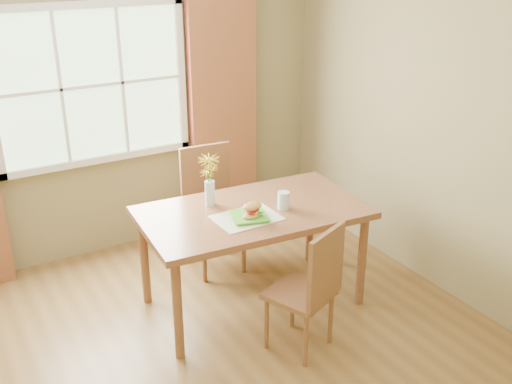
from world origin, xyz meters
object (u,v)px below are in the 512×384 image
object	(u,v)px
croissant_sandwich	(252,210)
flower_vase	(209,176)
chair_far	(211,202)
water_glass	(283,201)
dining_table	(253,219)
chair_near	(310,285)

from	to	relation	value
croissant_sandwich	flower_vase	xyz separation A→B (m)	(-0.14, 0.38, 0.16)
chair_far	water_glass	xyz separation A→B (m)	(0.19, -0.81, 0.28)
croissant_sandwich	water_glass	bearing A→B (deg)	0.43
dining_table	chair_near	bearing A→B (deg)	-83.26
water_glass	flower_vase	xyz separation A→B (m)	(-0.43, 0.33, 0.17)
dining_table	flower_vase	world-z (taller)	flower_vase
dining_table	croissant_sandwich	xyz separation A→B (m)	(-0.09, -0.15, 0.16)
chair_near	water_glass	size ratio (longest dim) A/B	7.17
dining_table	chair_far	xyz separation A→B (m)	(0.01, 0.71, -0.14)
chair_far	croissant_sandwich	size ratio (longest dim) A/B	6.22
chair_near	chair_far	distance (m)	1.41
water_glass	flower_vase	world-z (taller)	flower_vase
flower_vase	chair_near	bearing A→B (deg)	-74.28
chair_far	croissant_sandwich	bearing A→B (deg)	-92.22
chair_near	water_glass	distance (m)	0.70
chair_near	croissant_sandwich	distance (m)	0.66
chair_near	flower_vase	bearing A→B (deg)	83.32
dining_table	chair_near	world-z (taller)	chair_near
dining_table	water_glass	distance (m)	0.26
water_glass	flower_vase	bearing A→B (deg)	142.18
chair_near	croissant_sandwich	bearing A→B (deg)	80.20
dining_table	chair_near	size ratio (longest dim) A/B	1.80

